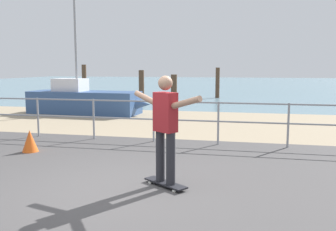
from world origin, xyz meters
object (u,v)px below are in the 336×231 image
(sailboat, at_px, (88,101))
(skateboard, at_px, (165,183))
(skateboarder, at_px, (165,123))
(traffic_cone, at_px, (30,141))

(sailboat, relative_size, skateboard, 6.49)
(sailboat, height_order, skateboarder, sailboat)
(sailboat, height_order, traffic_cone, sailboat)
(skateboard, bearing_deg, traffic_cone, 154.25)
(sailboat, relative_size, skateboarder, 3.03)
(skateboard, height_order, traffic_cone, traffic_cone)
(skateboarder, distance_m, traffic_cone, 3.87)
(skateboarder, bearing_deg, traffic_cone, 154.25)
(sailboat, xyz_separation_m, traffic_cone, (1.61, -6.44, -0.27))
(skateboarder, height_order, traffic_cone, skateboarder)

